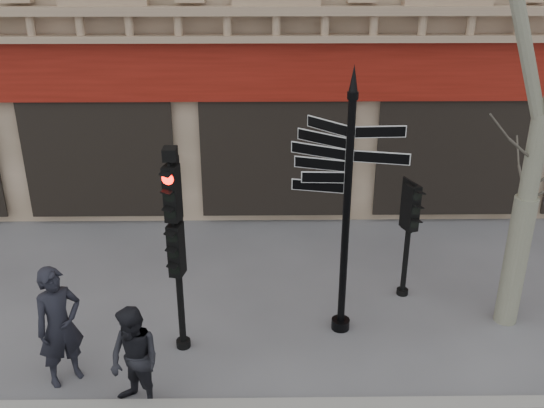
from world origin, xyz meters
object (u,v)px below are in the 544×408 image
at_px(pedestrian_a, 60,326).
at_px(pedestrian_b, 135,361).
at_px(fingerpost, 349,162).
at_px(traffic_signal_main, 175,228).
at_px(traffic_signal_secondary, 410,219).

xyz_separation_m(pedestrian_a, pedestrian_b, (1.21, -0.62, -0.15)).
relative_size(fingerpost, pedestrian_b, 2.77).
relative_size(traffic_signal_main, traffic_signal_secondary, 1.54).
height_order(fingerpost, traffic_signal_main, fingerpost).
bearing_deg(pedestrian_b, traffic_signal_main, 107.61).
bearing_deg(fingerpost, pedestrian_b, -126.41).
height_order(traffic_signal_main, pedestrian_b, traffic_signal_main).
relative_size(fingerpost, traffic_signal_secondary, 2.03).
relative_size(fingerpost, traffic_signal_main, 1.32).
xyz_separation_m(fingerpost, traffic_signal_secondary, (1.30, 1.08, -1.49)).
relative_size(traffic_signal_secondary, pedestrian_b, 1.37).
bearing_deg(fingerpost, traffic_signal_secondary, 62.11).
bearing_deg(fingerpost, pedestrian_a, -141.33).
xyz_separation_m(fingerpost, traffic_signal_main, (-2.65, -0.48, -0.87)).
height_order(pedestrian_a, pedestrian_b, pedestrian_a).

